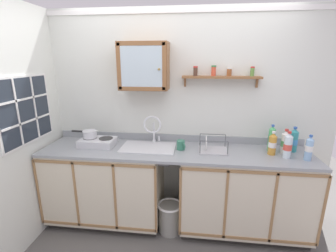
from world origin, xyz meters
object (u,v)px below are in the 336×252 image
at_px(bottle_detergent_teal_2, 294,140).
at_px(wall_cabinet, 144,66).
at_px(sink, 149,149).
at_px(bottle_juice_amber_0, 272,144).
at_px(bottle_opaque_white_3, 285,142).
at_px(bottle_soda_green_4, 271,139).
at_px(saucepan, 89,134).
at_px(bottle_water_blue_1, 309,149).
at_px(dish_rack, 212,149).
at_px(trash_bin, 170,217).
at_px(mug, 181,145).
at_px(hot_plate_stove, 98,142).
at_px(bottle_water_clear_5, 288,146).

bearing_deg(bottle_detergent_teal_2, wall_cabinet, 177.76).
distance_m(sink, bottle_juice_amber_0, 1.30).
bearing_deg(bottle_opaque_white_3, bottle_soda_green_4, 151.23).
height_order(saucepan, bottle_water_blue_1, bottle_water_blue_1).
distance_m(dish_rack, trash_bin, 0.91).
xyz_separation_m(bottle_water_blue_1, bottle_detergent_teal_2, (-0.06, 0.23, 0.00)).
xyz_separation_m(bottle_juice_amber_0, bottle_opaque_white_3, (0.14, 0.04, 0.01)).
bearing_deg(saucepan, bottle_soda_green_4, 1.56).
height_order(bottle_detergent_teal_2, mug, bottle_detergent_teal_2).
bearing_deg(wall_cabinet, hot_plate_stove, -164.20).
distance_m(bottle_opaque_white_3, bottle_soda_green_4, 0.14).
bearing_deg(saucepan, bottle_opaque_white_3, -0.29).
bearing_deg(bottle_opaque_white_3, mug, -179.18).
height_order(saucepan, bottle_opaque_white_3, bottle_opaque_white_3).
relative_size(saucepan, bottle_soda_green_4, 1.04).
bearing_deg(saucepan, bottle_juice_amber_0, -1.47).
height_order(bottle_water_blue_1, bottle_soda_green_4, bottle_soda_green_4).
bearing_deg(hot_plate_stove, bottle_juice_amber_0, -0.95).
relative_size(saucepan, bottle_detergent_teal_2, 1.11).
relative_size(bottle_opaque_white_3, dish_rack, 0.87).
xyz_separation_m(saucepan, mug, (1.04, -0.03, -0.08)).
relative_size(bottle_detergent_teal_2, bottle_opaque_white_3, 1.02).
bearing_deg(trash_bin, bottle_detergent_teal_2, 10.77).
distance_m(bottle_juice_amber_0, trash_bin, 1.36).
bearing_deg(bottle_water_blue_1, bottle_juice_amber_0, 159.98).
xyz_separation_m(bottle_water_blue_1, dish_rack, (-0.91, 0.14, -0.10)).
height_order(bottle_water_blue_1, bottle_opaque_white_3, bottle_opaque_white_3).
height_order(hot_plate_stove, dish_rack, dish_rack).
height_order(saucepan, bottle_detergent_teal_2, bottle_detergent_teal_2).
xyz_separation_m(sink, bottle_opaque_white_3, (1.43, -0.00, 0.14)).
distance_m(sink, bottle_soda_green_4, 1.32).
bearing_deg(bottle_detergent_teal_2, dish_rack, -173.88).
distance_m(bottle_soda_green_4, mug, 0.96).
relative_size(bottle_opaque_white_3, mug, 2.28).
relative_size(sink, bottle_soda_green_4, 2.05).
height_order(wall_cabinet, trash_bin, wall_cabinet).
bearing_deg(bottle_detergent_teal_2, mug, -175.53).
distance_m(bottle_juice_amber_0, mug, 0.94).
xyz_separation_m(sink, trash_bin, (0.26, -0.17, -0.74)).
distance_m(bottle_juice_amber_0, wall_cabinet, 1.57).
distance_m(sink, hot_plate_stove, 0.59).
relative_size(hot_plate_stove, mug, 3.33).
distance_m(bottle_soda_green_4, trash_bin, 1.40).
bearing_deg(mug, saucepan, 178.57).
xyz_separation_m(saucepan, bottle_detergent_teal_2, (2.23, 0.07, -0.01)).
bearing_deg(bottle_water_clear_5, bottle_juice_amber_0, 149.64).
relative_size(sink, mug, 5.11).
height_order(sink, bottle_opaque_white_3, sink).
bearing_deg(bottle_water_clear_5, wall_cabinet, 170.33).
distance_m(bottle_detergent_teal_2, dish_rack, 0.86).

